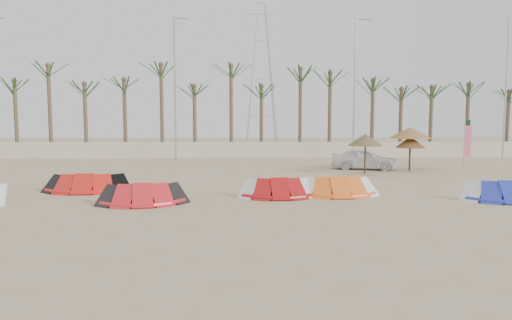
{
  "coord_description": "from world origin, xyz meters",
  "views": [
    {
      "loc": [
        -0.46,
        -15.81,
        3.34
      ],
      "look_at": [
        0.0,
        6.0,
        1.3
      ],
      "focal_mm": 32.0,
      "sensor_mm": 36.0,
      "label": 1
    }
  ],
  "objects_px": {
    "parasol_left": "(365,140)",
    "parasol_mid": "(410,142)",
    "kite_red_right": "(278,187)",
    "car": "(364,159)",
    "parasol_right": "(410,133)",
    "kite_blue": "(501,190)",
    "kite_orange": "(336,185)",
    "kite_red_left": "(89,182)",
    "kite_red_mid": "(145,192)"
  },
  "relations": [
    {
      "from": "kite_orange",
      "to": "parasol_mid",
      "type": "distance_m",
      "value": 10.78
    },
    {
      "from": "parasol_right",
      "to": "car",
      "type": "height_order",
      "value": "parasol_right"
    },
    {
      "from": "kite_red_right",
      "to": "parasol_left",
      "type": "bearing_deg",
      "value": 53.15
    },
    {
      "from": "parasol_left",
      "to": "parasol_mid",
      "type": "distance_m",
      "value": 3.48
    },
    {
      "from": "kite_red_right",
      "to": "car",
      "type": "distance_m",
      "value": 11.74
    },
    {
      "from": "kite_red_right",
      "to": "kite_red_left",
      "type": "bearing_deg",
      "value": 168.92
    },
    {
      "from": "parasol_left",
      "to": "parasol_mid",
      "type": "xyz_separation_m",
      "value": [
        3.18,
        1.39,
        -0.21
      ]
    },
    {
      "from": "parasol_left",
      "to": "kite_red_right",
      "type": "bearing_deg",
      "value": -126.85
    },
    {
      "from": "kite_red_left",
      "to": "kite_red_mid",
      "type": "bearing_deg",
      "value": -43.62
    },
    {
      "from": "kite_red_right",
      "to": "kite_orange",
      "type": "distance_m",
      "value": 2.57
    },
    {
      "from": "kite_red_left",
      "to": "car",
      "type": "relative_size",
      "value": 0.93
    },
    {
      "from": "kite_orange",
      "to": "kite_blue",
      "type": "bearing_deg",
      "value": -12.0
    },
    {
      "from": "kite_red_mid",
      "to": "parasol_left",
      "type": "relative_size",
      "value": 1.49
    },
    {
      "from": "kite_red_right",
      "to": "parasol_right",
      "type": "bearing_deg",
      "value": 46.51
    },
    {
      "from": "parasol_left",
      "to": "kite_blue",
      "type": "bearing_deg",
      "value": -69.03
    },
    {
      "from": "parasol_left",
      "to": "parasol_mid",
      "type": "relative_size",
      "value": 1.1
    },
    {
      "from": "kite_red_mid",
      "to": "car",
      "type": "height_order",
      "value": "car"
    },
    {
      "from": "parasol_left",
      "to": "car",
      "type": "distance_m",
      "value": 2.78
    },
    {
      "from": "kite_red_mid",
      "to": "car",
      "type": "distance_m",
      "value": 16.18
    },
    {
      "from": "car",
      "to": "parasol_left",
      "type": "bearing_deg",
      "value": -176.95
    },
    {
      "from": "kite_red_right",
      "to": "car",
      "type": "height_order",
      "value": "car"
    },
    {
      "from": "kite_red_right",
      "to": "kite_blue",
      "type": "xyz_separation_m",
      "value": [
        8.97,
        -1.04,
        0.0
      ]
    },
    {
      "from": "kite_orange",
      "to": "kite_red_left",
      "type": "bearing_deg",
      "value": 173.1
    },
    {
      "from": "parasol_right",
      "to": "car",
      "type": "relative_size",
      "value": 0.67
    },
    {
      "from": "kite_red_mid",
      "to": "parasol_mid",
      "type": "height_order",
      "value": "parasol_mid"
    },
    {
      "from": "parasol_mid",
      "to": "kite_blue",
      "type": "bearing_deg",
      "value": -89.34
    },
    {
      "from": "kite_red_mid",
      "to": "kite_red_right",
      "type": "distance_m",
      "value": 5.5
    },
    {
      "from": "kite_red_mid",
      "to": "kite_orange",
      "type": "bearing_deg",
      "value": 12.37
    },
    {
      "from": "kite_red_left",
      "to": "car",
      "type": "xyz_separation_m",
      "value": [
        14.76,
        8.27,
        0.27
      ]
    },
    {
      "from": "kite_red_right",
      "to": "kite_blue",
      "type": "relative_size",
      "value": 0.99
    },
    {
      "from": "kite_red_left",
      "to": "parasol_left",
      "type": "height_order",
      "value": "parasol_left"
    },
    {
      "from": "kite_blue",
      "to": "parasol_right",
      "type": "distance_m",
      "value": 10.74
    },
    {
      "from": "kite_orange",
      "to": "car",
      "type": "bearing_deg",
      "value": 69.07
    },
    {
      "from": "kite_orange",
      "to": "parasol_right",
      "type": "height_order",
      "value": "parasol_right"
    },
    {
      "from": "kite_orange",
      "to": "kite_blue",
      "type": "height_order",
      "value": "same"
    },
    {
      "from": "kite_red_left",
      "to": "car",
      "type": "bearing_deg",
      "value": 29.27
    },
    {
      "from": "kite_red_mid",
      "to": "parasol_right",
      "type": "distance_m",
      "value": 18.14
    },
    {
      "from": "kite_red_right",
      "to": "kite_blue",
      "type": "bearing_deg",
      "value": -6.58
    },
    {
      "from": "parasol_right",
      "to": "kite_red_right",
      "type": "bearing_deg",
      "value": -133.49
    },
    {
      "from": "kite_red_left",
      "to": "parasol_mid",
      "type": "relative_size",
      "value": 1.74
    },
    {
      "from": "kite_red_left",
      "to": "kite_orange",
      "type": "relative_size",
      "value": 1.1
    },
    {
      "from": "parasol_mid",
      "to": "parasol_right",
      "type": "height_order",
      "value": "parasol_right"
    },
    {
      "from": "kite_red_mid",
      "to": "parasol_left",
      "type": "height_order",
      "value": "parasol_left"
    },
    {
      "from": "kite_red_right",
      "to": "parasol_left",
      "type": "height_order",
      "value": "parasol_left"
    },
    {
      "from": "kite_red_right",
      "to": "parasol_mid",
      "type": "relative_size",
      "value": 1.52
    },
    {
      "from": "kite_red_left",
      "to": "parasol_left",
      "type": "distance_m",
      "value": 15.47
    },
    {
      "from": "kite_red_left",
      "to": "kite_red_right",
      "type": "distance_m",
      "value": 8.7
    },
    {
      "from": "kite_red_right",
      "to": "parasol_right",
      "type": "relative_size",
      "value": 1.2
    },
    {
      "from": "kite_red_right",
      "to": "parasol_left",
      "type": "relative_size",
      "value": 1.38
    },
    {
      "from": "kite_red_left",
      "to": "kite_red_mid",
      "type": "height_order",
      "value": "same"
    }
  ]
}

